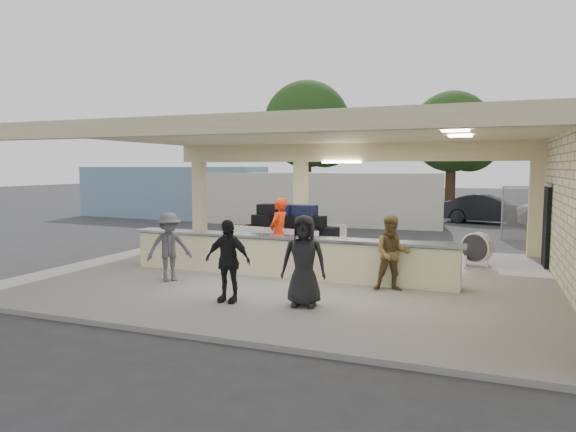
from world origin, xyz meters
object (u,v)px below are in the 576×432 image
at_px(passenger_b, 228,261).
at_px(passenger_d, 304,261).
at_px(passenger_a, 392,253).
at_px(drum_fan, 477,248).
at_px(container_blue, 171,192).
at_px(baggage_counter, 285,256).
at_px(container_white, 319,199).
at_px(luggage_cart, 288,230).
at_px(baggage_handler, 279,233).
at_px(car_dark, 488,209).
at_px(passenger_c, 169,247).

xyz_separation_m(passenger_b, passenger_d, (1.48, 0.24, 0.06)).
height_order(passenger_a, passenger_d, passenger_d).
bearing_deg(drum_fan, container_blue, 176.58).
height_order(baggage_counter, passenger_d, passenger_d).
bearing_deg(container_white, passenger_b, -83.44).
relative_size(luggage_cart, passenger_b, 1.85).
bearing_deg(passenger_a, drum_fan, 49.71).
bearing_deg(drum_fan, luggage_cart, -138.86).
xyz_separation_m(baggage_handler, passenger_b, (0.34, -3.45, -0.11)).
bearing_deg(baggage_counter, car_dark, 73.42).
xyz_separation_m(baggage_counter, luggage_cart, (-0.65, 1.82, 0.40)).
distance_m(drum_fan, passenger_b, 7.19).
bearing_deg(container_blue, passenger_a, -38.75).
bearing_deg(passenger_a, baggage_handler, 140.18).
bearing_deg(baggage_handler, container_white, -158.80).
bearing_deg(passenger_b, passenger_c, 150.91).
bearing_deg(passenger_a, car_dark, 67.15).
bearing_deg(container_white, passenger_a, -70.09).
xyz_separation_m(baggage_counter, car_dark, (4.53, 15.21, 0.12)).
relative_size(drum_fan, passenger_d, 0.52).
bearing_deg(drum_fan, passenger_b, -101.65).
xyz_separation_m(luggage_cart, passenger_a, (3.28, -2.32, -0.09)).
height_order(baggage_counter, luggage_cart, luggage_cart).
bearing_deg(passenger_b, container_white, 100.14).
height_order(baggage_handler, container_white, container_white).
distance_m(drum_fan, passenger_d, 6.17).
bearing_deg(car_dark, baggage_handler, 170.88).
height_order(baggage_counter, passenger_a, passenger_a).
relative_size(baggage_handler, passenger_c, 1.16).
distance_m(baggage_counter, drum_fan, 5.25).
bearing_deg(baggage_counter, luggage_cart, 109.60).
bearing_deg(container_white, baggage_handler, -81.81).
distance_m(passenger_a, container_blue, 18.95).
height_order(drum_fan, car_dark, car_dark).
height_order(passenger_c, car_dark, passenger_c).
relative_size(container_white, container_blue, 1.08).
distance_m(luggage_cart, passenger_b, 4.39).
bearing_deg(baggage_handler, passenger_b, 14.24).
xyz_separation_m(car_dark, container_blue, (-15.99, -3.04, 0.66)).
bearing_deg(passenger_b, luggage_cart, 95.16).
bearing_deg(passenger_a, baggage_counter, 153.28).
height_order(passenger_a, passenger_b, passenger_b).
height_order(drum_fan, container_blue, container_blue).
distance_m(baggage_counter, car_dark, 15.87).
bearing_deg(luggage_cart, drum_fan, 24.57).
bearing_deg(drum_fan, passenger_c, -118.90).
relative_size(luggage_cart, passenger_d, 1.72).
distance_m(drum_fan, baggage_handler, 5.28).
bearing_deg(luggage_cart, passenger_a, -25.21).
distance_m(passenger_d, container_blue, 19.30).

